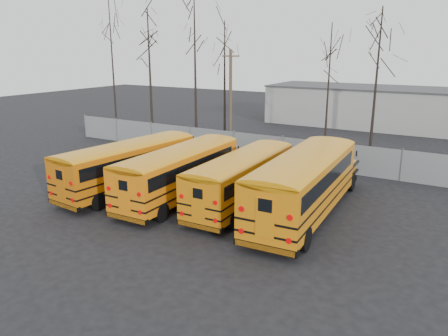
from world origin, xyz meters
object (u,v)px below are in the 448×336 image
Objects in this scene: bus_a at (131,162)px; bus_d at (306,179)px; bus_b at (182,168)px; utility_pole_left at (231,98)px; bus_c at (244,175)px.

bus_a is 10.24m from bus_d.
bus_a is 0.91× the size of bus_d.
bus_b reaches higher than bus_a.
bus_a is 13.18m from utility_pole_left.
bus_a is 1.34× the size of utility_pole_left.
bus_a is at bearing -176.16° from bus_d.
bus_c is (3.43, 0.79, -0.07)m from bus_b.
utility_pole_left is (-7.57, 11.81, 2.45)m from bus_c.
bus_a is 3.39m from bus_b.
bus_a is 1.01× the size of bus_b.
bus_c is 14.24m from utility_pole_left.
bus_d is (6.79, 0.88, 0.19)m from bus_b.
bus_c is 0.86× the size of bus_d.
bus_d is (10.16, 1.21, 0.19)m from bus_a.
bus_d is at bearing -0.22° from bus_c.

